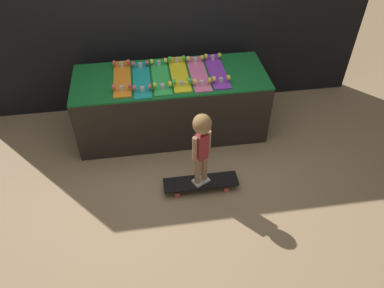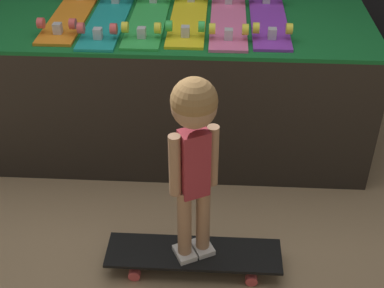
# 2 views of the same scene
# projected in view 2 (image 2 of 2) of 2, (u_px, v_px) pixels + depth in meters

# --- Properties ---
(ground_plane) EXTENTS (16.00, 16.00, 0.00)m
(ground_plane) POSITION_uv_depth(u_px,v_px,m) (161.00, 205.00, 2.72)
(ground_plane) COLOR #9E7F5B
(display_rack) EXTENTS (2.12, 0.80, 0.75)m
(display_rack) POSITION_uv_depth(u_px,v_px,m) (170.00, 85.00, 2.97)
(display_rack) COLOR black
(display_rack) RESTS_ON ground_plane
(skateboard_orange_on_rack) EXTENTS (0.19, 0.72, 0.09)m
(skateboard_orange_on_rack) POSITION_uv_depth(u_px,v_px,m) (70.00, 14.00, 2.79)
(skateboard_orange_on_rack) COLOR orange
(skateboard_orange_on_rack) RESTS_ON display_rack
(skateboard_teal_on_rack) EXTENTS (0.19, 0.72, 0.09)m
(skateboard_teal_on_rack) POSITION_uv_depth(u_px,v_px,m) (108.00, 19.00, 2.74)
(skateboard_teal_on_rack) COLOR teal
(skateboard_teal_on_rack) RESTS_ON display_rack
(skateboard_green_on_rack) EXTENTS (0.19, 0.72, 0.09)m
(skateboard_green_on_rack) POSITION_uv_depth(u_px,v_px,m) (148.00, 18.00, 2.75)
(skateboard_green_on_rack) COLOR green
(skateboard_green_on_rack) RESTS_ON display_rack
(skateboard_yellow_on_rack) EXTENTS (0.19, 0.72, 0.09)m
(skateboard_yellow_on_rack) POSITION_uv_depth(u_px,v_px,m) (188.00, 17.00, 2.76)
(skateboard_yellow_on_rack) COLOR yellow
(skateboard_yellow_on_rack) RESTS_ON display_rack
(skateboard_pink_on_rack) EXTENTS (0.19, 0.72, 0.09)m
(skateboard_pink_on_rack) POSITION_uv_depth(u_px,v_px,m) (228.00, 19.00, 2.74)
(skateboard_pink_on_rack) COLOR pink
(skateboard_pink_on_rack) RESTS_ON display_rack
(skateboard_purple_on_rack) EXTENTS (0.19, 0.72, 0.09)m
(skateboard_purple_on_rack) POSITION_uv_depth(u_px,v_px,m) (269.00, 19.00, 2.74)
(skateboard_purple_on_rack) COLOR purple
(skateboard_purple_on_rack) RESTS_ON display_rack
(skateboard_on_floor) EXTENTS (0.76, 0.20, 0.09)m
(skateboard_on_floor) POSITION_uv_depth(u_px,v_px,m) (194.00, 255.00, 2.34)
(skateboard_on_floor) COLOR black
(skateboard_on_floor) RESTS_ON ground_plane
(child) EXTENTS (0.19, 0.17, 0.85)m
(child) POSITION_uv_depth(u_px,v_px,m) (194.00, 140.00, 1.98)
(child) COLOR silver
(child) RESTS_ON skateboard_on_floor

